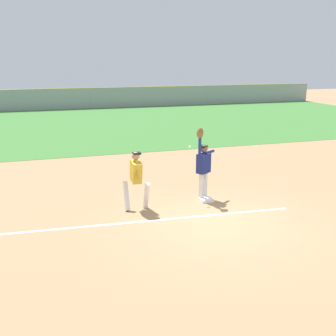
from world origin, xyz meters
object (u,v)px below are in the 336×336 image
(baseball, at_px, (190,147))
(runner, at_px, (136,177))
(first_base, at_px, (206,200))
(parked_car_white, at_px, (46,98))
(parked_car_blue, at_px, (99,96))
(parked_car_green, at_px, (148,95))
(fielder, at_px, (203,164))

(baseball, bearing_deg, runner, -168.91)
(first_base, height_order, baseball, baseball)
(runner, distance_m, parked_car_white, 29.01)
(first_base, relative_size, baseball, 5.14)
(parked_car_white, xyz_separation_m, parked_car_blue, (5.05, 0.69, 0.00))
(runner, xyz_separation_m, parked_car_blue, (3.22, 29.64, -0.32))
(parked_car_green, bearing_deg, parked_car_blue, -177.85)
(runner, height_order, baseball, baseball)
(parked_car_blue, bearing_deg, first_base, -95.65)
(fielder, distance_m, parked_car_blue, 29.37)
(baseball, distance_m, parked_car_white, 28.84)
(runner, height_order, parked_car_white, runner)
(first_base, distance_m, baseball, 1.73)
(baseball, relative_size, parked_car_white, 0.02)
(first_base, distance_m, runner, 2.42)
(runner, bearing_deg, fielder, 6.57)
(parked_car_blue, bearing_deg, fielder, -95.74)
(runner, relative_size, parked_car_green, 0.38)
(fielder, bearing_deg, first_base, 157.40)
(first_base, distance_m, fielder, 1.10)
(first_base, height_order, parked_car_green, parked_car_green)
(first_base, relative_size, parked_car_green, 0.08)
(fielder, height_order, parked_car_white, fielder)
(parked_car_white, relative_size, parked_car_green, 1.01)
(first_base, xyz_separation_m, parked_car_green, (5.88, 29.37, 0.63))
(fielder, xyz_separation_m, parked_car_blue, (1.03, 29.35, -0.45))
(runner, xyz_separation_m, baseball, (1.76, 0.34, 0.69))
(parked_car_green, bearing_deg, parked_car_white, -172.67)
(fielder, bearing_deg, parked_car_green, -44.51)
(baseball, xyz_separation_m, parked_car_green, (6.34, 29.10, -1.01))
(fielder, bearing_deg, baseball, 49.66)
(fielder, distance_m, parked_car_green, 29.75)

